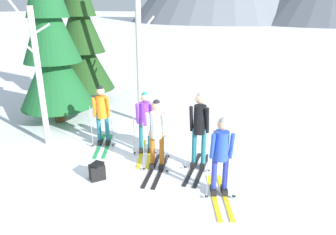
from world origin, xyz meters
The scene contains 11 objects.
ground_plane centered at (0.00, 0.00, 0.00)m, with size 400.00×400.00×0.00m, color white.
skier_in_orange centered at (-1.75, 0.30, 0.92)m, with size 0.98×1.54×1.65m.
skier_in_purple centered at (-0.47, 0.35, 0.87)m, with size 0.96×1.64×1.62m.
skier_in_white centered at (0.19, -0.30, 0.94)m, with size 0.69×1.65×1.68m.
skier_in_black centered at (1.04, 0.15, 1.05)m, with size 0.61×1.67×1.84m.
skier_in_blue centered at (1.79, -0.72, 0.92)m, with size 0.97×1.59×1.64m.
pine_tree_near centered at (-4.86, 3.43, 2.51)m, with size 2.27×2.27×5.48m.
pine_tree_mid centered at (-4.15, 1.21, 2.53)m, with size 2.29×2.29×5.53m.
birch_tree_tall centered at (-1.75, 2.37, 2.61)m, with size 0.55×0.30×5.20m.
birch_tree_slender centered at (-3.17, -0.34, 1.89)m, with size 0.72×0.75×3.77m.
backpack_on_snow_front centered at (-0.78, -1.28, 0.19)m, with size 0.38×0.40×0.38m.
Camera 1 is at (3.19, -6.14, 3.59)m, focal length 33.65 mm.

